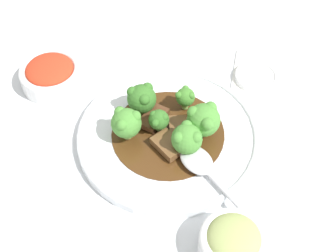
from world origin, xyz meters
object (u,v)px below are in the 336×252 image
(serving_spoon, at_px, (202,166))
(sauce_dish, at_px, (256,77))
(broccoli_floret_2, at_px, (185,97))
(beef_strip_0, at_px, (180,131))
(side_bowl_kimchi, at_px, (51,74))
(broccoli_floret_1, at_px, (204,119))
(beef_strip_1, at_px, (168,145))
(broccoli_floret_3, at_px, (126,123))
(broccoli_floret_0, at_px, (158,122))
(broccoli_floret_4, at_px, (142,98))
(beef_strip_2, at_px, (154,118))
(side_bowl_appetizer, at_px, (233,243))
(main_plate, at_px, (168,135))
(broccoli_floret_5, at_px, (187,138))

(serving_spoon, distance_m, sauce_dish, 0.24)
(broccoli_floret_2, xyz_separation_m, serving_spoon, (0.11, 0.07, -0.02))
(broccoli_floret_2, bearing_deg, beef_strip_0, 9.88)
(serving_spoon, bearing_deg, side_bowl_kimchi, -107.32)
(broccoli_floret_1, bearing_deg, beef_strip_1, -42.18)
(beef_strip_1, distance_m, broccoli_floret_3, 0.08)
(broccoli_floret_2, bearing_deg, broccoli_floret_0, -21.02)
(broccoli_floret_4, bearing_deg, broccoli_floret_2, 113.61)
(beef_strip_2, xyz_separation_m, sauce_dish, (-0.17, 0.14, -0.02))
(broccoli_floret_0, distance_m, side_bowl_kimchi, 0.24)
(serving_spoon, relative_size, side_bowl_appetizer, 1.92)
(main_plate, distance_m, broccoli_floret_1, 0.07)
(main_plate, bearing_deg, broccoli_floret_4, -118.02)
(beef_strip_0, relative_size, broccoli_floret_3, 1.32)
(broccoli_floret_0, relative_size, side_bowl_appetizer, 0.44)
(serving_spoon, bearing_deg, sauce_dish, 172.35)
(side_bowl_kimchi, xyz_separation_m, sauce_dish, (-0.14, 0.35, -0.02))
(broccoli_floret_3, bearing_deg, broccoli_floret_2, 142.83)
(serving_spoon, bearing_deg, beef_strip_0, -134.92)
(broccoli_floret_1, bearing_deg, serving_spoon, 16.65)
(broccoli_floret_5, distance_m, side_bowl_kimchi, 0.30)
(broccoli_floret_1, relative_size, side_bowl_kimchi, 0.54)
(broccoli_floret_2, distance_m, side_bowl_kimchi, 0.26)
(broccoli_floret_1, height_order, side_bowl_kimchi, broccoli_floret_1)
(beef_strip_1, bearing_deg, sauce_dish, 156.38)
(main_plate, xyz_separation_m, beef_strip_1, (0.03, 0.01, 0.02))
(broccoli_floret_1, bearing_deg, broccoli_floret_0, -72.29)
(main_plate, relative_size, beef_strip_1, 4.85)
(serving_spoon, height_order, side_bowl_appetizer, side_bowl_appetizer)
(broccoli_floret_0, distance_m, broccoli_floret_4, 0.06)
(broccoli_floret_0, relative_size, broccoli_floret_3, 0.73)
(broccoli_floret_0, bearing_deg, beef_strip_2, -142.64)
(broccoli_floret_3, height_order, side_bowl_kimchi, broccoli_floret_3)
(broccoli_floret_3, height_order, serving_spoon, broccoli_floret_3)
(main_plate, bearing_deg, side_bowl_appetizer, 43.36)
(side_bowl_appetizer, bearing_deg, main_plate, -136.64)
(main_plate, relative_size, side_bowl_appetizer, 3.27)
(side_bowl_kimchi, relative_size, sauce_dish, 1.40)
(broccoli_floret_1, distance_m, broccoli_floret_3, 0.12)
(broccoli_floret_3, relative_size, broccoli_floret_5, 1.09)
(beef_strip_2, relative_size, broccoli_floret_0, 1.40)
(beef_strip_1, distance_m, broccoli_floret_2, 0.09)
(side_bowl_appetizer, distance_m, sauce_dish, 0.36)
(beef_strip_0, bearing_deg, broccoli_floret_3, -65.88)
(broccoli_floret_3, bearing_deg, beef_strip_1, 90.39)
(beef_strip_1, xyz_separation_m, broccoli_floret_1, (-0.05, 0.04, 0.03))
(beef_strip_0, height_order, broccoli_floret_2, broccoli_floret_2)
(broccoli_floret_0, height_order, side_bowl_appetizer, side_bowl_appetizer)
(sauce_dish, bearing_deg, beef_strip_0, -25.49)
(beef_strip_0, height_order, side_bowl_kimchi, side_bowl_kimchi)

